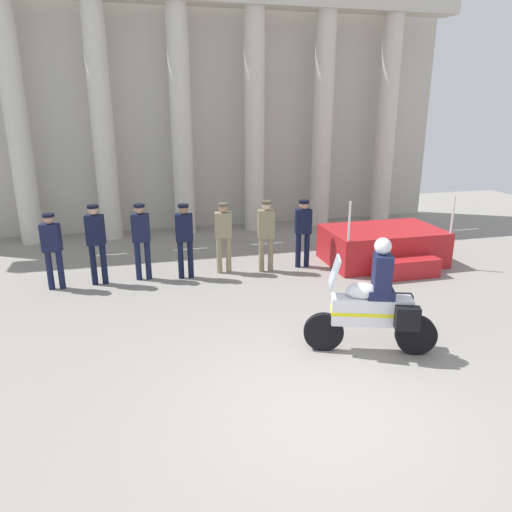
{
  "coord_description": "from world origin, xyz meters",
  "views": [
    {
      "loc": [
        -2.21,
        -4.99,
        3.79
      ],
      "look_at": [
        -0.05,
        3.44,
        1.06
      ],
      "focal_mm": 33.86,
      "sensor_mm": 36.0,
      "label": 1
    }
  ],
  "objects_px": {
    "officer_in_row_2": "(141,236)",
    "officer_in_row_5": "(266,231)",
    "officer_in_row_4": "(223,232)",
    "motorcycle_with_rider": "(376,306)",
    "officer_in_row_3": "(185,235)",
    "reviewing_stand": "(384,247)",
    "officer_in_row_0": "(52,245)",
    "officer_in_row_1": "(96,238)",
    "officer_in_row_6": "(303,228)"
  },
  "relations": [
    {
      "from": "officer_in_row_0",
      "to": "officer_in_row_3",
      "type": "height_order",
      "value": "officer_in_row_3"
    },
    {
      "from": "officer_in_row_0",
      "to": "motorcycle_with_rider",
      "type": "bearing_deg",
      "value": 149.55
    },
    {
      "from": "officer_in_row_2",
      "to": "officer_in_row_5",
      "type": "height_order",
      "value": "officer_in_row_2"
    },
    {
      "from": "reviewing_stand",
      "to": "officer_in_row_4",
      "type": "relative_size",
      "value": 1.69
    },
    {
      "from": "officer_in_row_5",
      "to": "officer_in_row_2",
      "type": "bearing_deg",
      "value": 5.05
    },
    {
      "from": "officer_in_row_0",
      "to": "officer_in_row_6",
      "type": "bearing_deg",
      "value": -170.78
    },
    {
      "from": "reviewing_stand",
      "to": "officer_in_row_0",
      "type": "bearing_deg",
      "value": 179.13
    },
    {
      "from": "officer_in_row_3",
      "to": "reviewing_stand",
      "type": "bearing_deg",
      "value": -173.28
    },
    {
      "from": "officer_in_row_4",
      "to": "motorcycle_with_rider",
      "type": "distance_m",
      "value": 4.68
    },
    {
      "from": "reviewing_stand",
      "to": "officer_in_row_6",
      "type": "relative_size",
      "value": 1.7
    },
    {
      "from": "reviewing_stand",
      "to": "officer_in_row_3",
      "type": "xyz_separation_m",
      "value": [
        -4.9,
        0.12,
        0.59
      ]
    },
    {
      "from": "officer_in_row_6",
      "to": "officer_in_row_4",
      "type": "bearing_deg",
      "value": 6.33
    },
    {
      "from": "officer_in_row_3",
      "to": "officer_in_row_4",
      "type": "distance_m",
      "value": 0.93
    },
    {
      "from": "officer_in_row_0",
      "to": "motorcycle_with_rider",
      "type": "distance_m",
      "value": 6.77
    },
    {
      "from": "officer_in_row_2",
      "to": "officer_in_row_5",
      "type": "distance_m",
      "value": 2.84
    },
    {
      "from": "motorcycle_with_rider",
      "to": "officer_in_row_5",
      "type": "bearing_deg",
      "value": -62.9
    },
    {
      "from": "officer_in_row_0",
      "to": "officer_in_row_4",
      "type": "bearing_deg",
      "value": -169.27
    },
    {
      "from": "officer_in_row_4",
      "to": "officer_in_row_5",
      "type": "distance_m",
      "value": 0.99
    },
    {
      "from": "reviewing_stand",
      "to": "officer_in_row_2",
      "type": "distance_m",
      "value": 5.88
    },
    {
      "from": "officer_in_row_4",
      "to": "officer_in_row_5",
      "type": "relative_size",
      "value": 0.98
    },
    {
      "from": "officer_in_row_2",
      "to": "officer_in_row_0",
      "type": "bearing_deg",
      "value": 13.01
    },
    {
      "from": "officer_in_row_5",
      "to": "officer_in_row_0",
      "type": "bearing_deg",
      "value": 8.19
    },
    {
      "from": "officer_in_row_4",
      "to": "officer_in_row_6",
      "type": "bearing_deg",
      "value": -173.67
    },
    {
      "from": "officer_in_row_3",
      "to": "officer_in_row_6",
      "type": "xyz_separation_m",
      "value": [
        2.84,
        0.1,
        -0.04
      ]
    },
    {
      "from": "officer_in_row_0",
      "to": "officer_in_row_3",
      "type": "relative_size",
      "value": 0.97
    },
    {
      "from": "officer_in_row_2",
      "to": "motorcycle_with_rider",
      "type": "bearing_deg",
      "value": 136.39
    },
    {
      "from": "officer_in_row_3",
      "to": "officer_in_row_4",
      "type": "relative_size",
      "value": 1.03
    },
    {
      "from": "officer_in_row_1",
      "to": "officer_in_row_5",
      "type": "distance_m",
      "value": 3.79
    },
    {
      "from": "reviewing_stand",
      "to": "officer_in_row_5",
      "type": "xyz_separation_m",
      "value": [
        -3.01,
        0.12,
        0.58
      ]
    },
    {
      "from": "officer_in_row_2",
      "to": "officer_in_row_6",
      "type": "distance_m",
      "value": 3.78
    },
    {
      "from": "officer_in_row_0",
      "to": "officer_in_row_4",
      "type": "relative_size",
      "value": 0.99
    },
    {
      "from": "officer_in_row_1",
      "to": "officer_in_row_4",
      "type": "bearing_deg",
      "value": -169.91
    },
    {
      "from": "officer_in_row_6",
      "to": "motorcycle_with_rider",
      "type": "height_order",
      "value": "motorcycle_with_rider"
    },
    {
      "from": "officer_in_row_6",
      "to": "motorcycle_with_rider",
      "type": "xyz_separation_m",
      "value": [
        -0.33,
        -4.33,
        -0.18
      ]
    },
    {
      "from": "motorcycle_with_rider",
      "to": "officer_in_row_6",
      "type": "bearing_deg",
      "value": -75.58
    },
    {
      "from": "officer_in_row_1",
      "to": "motorcycle_with_rider",
      "type": "relative_size",
      "value": 0.88
    },
    {
      "from": "officer_in_row_4",
      "to": "officer_in_row_6",
      "type": "distance_m",
      "value": 1.93
    },
    {
      "from": "officer_in_row_3",
      "to": "officer_in_row_5",
      "type": "distance_m",
      "value": 1.89
    },
    {
      "from": "officer_in_row_3",
      "to": "officer_in_row_5",
      "type": "bearing_deg",
      "value": -172.0
    },
    {
      "from": "officer_in_row_1",
      "to": "officer_in_row_3",
      "type": "bearing_deg",
      "value": -173.78
    },
    {
      "from": "officer_in_row_1",
      "to": "officer_in_row_3",
      "type": "relative_size",
      "value": 1.04
    },
    {
      "from": "officer_in_row_6",
      "to": "motorcycle_with_rider",
      "type": "bearing_deg",
      "value": 93.77
    },
    {
      "from": "officer_in_row_1",
      "to": "officer_in_row_5",
      "type": "bearing_deg",
      "value": -172.89
    },
    {
      "from": "reviewing_stand",
      "to": "officer_in_row_6",
      "type": "xyz_separation_m",
      "value": [
        -2.06,
        0.22,
        0.55
      ]
    },
    {
      "from": "reviewing_stand",
      "to": "officer_in_row_0",
      "type": "distance_m",
      "value": 7.7
    },
    {
      "from": "reviewing_stand",
      "to": "officer_in_row_0",
      "type": "height_order",
      "value": "reviewing_stand"
    },
    {
      "from": "officer_in_row_0",
      "to": "officer_in_row_1",
      "type": "height_order",
      "value": "officer_in_row_1"
    },
    {
      "from": "officer_in_row_0",
      "to": "officer_in_row_1",
      "type": "bearing_deg",
      "value": -167.24
    },
    {
      "from": "reviewing_stand",
      "to": "officer_in_row_4",
      "type": "height_order",
      "value": "reviewing_stand"
    },
    {
      "from": "officer_in_row_1",
      "to": "officer_in_row_4",
      "type": "relative_size",
      "value": 1.07
    }
  ]
}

